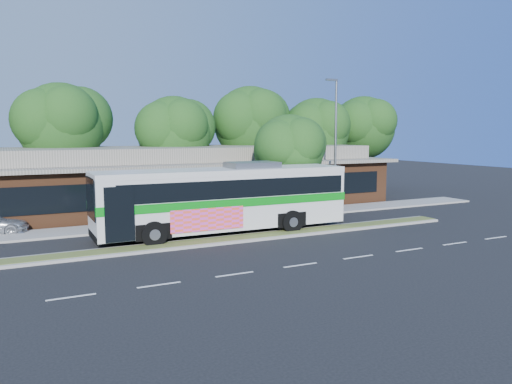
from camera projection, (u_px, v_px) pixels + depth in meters
ground at (248, 242)px, 25.13m from camera, size 120.00×120.00×0.00m
median_strip at (243, 238)px, 25.65m from camera, size 26.00×1.10×0.15m
sidewalk at (203, 221)px, 30.79m from camera, size 44.00×2.60×0.12m
plaza_building at (170, 179)px, 36.39m from camera, size 33.20×11.20×4.45m
lamp_post at (335, 141)px, 34.15m from camera, size 0.93×0.18×9.07m
tree_bg_b at (67, 123)px, 35.76m from camera, size 6.69×6.00×9.00m
tree_bg_c at (179, 131)px, 38.51m from camera, size 6.24×5.60×8.26m
tree_bg_d at (254, 121)px, 42.46m from camera, size 6.91×6.20×9.37m
tree_bg_e at (319, 130)px, 44.32m from camera, size 6.47×5.80×8.50m
tree_bg_f at (366, 126)px, 47.87m from camera, size 6.69×6.00×8.92m
transit_bus at (225, 194)px, 26.90m from camera, size 13.84×3.37×3.87m
sidewalk_tree at (292, 148)px, 33.04m from camera, size 5.18×4.64×6.67m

